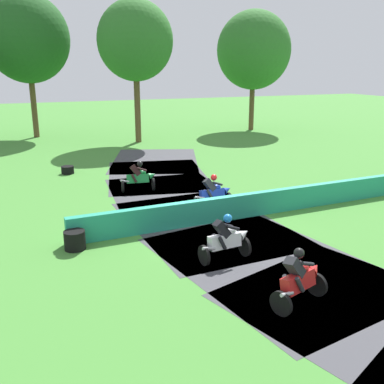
# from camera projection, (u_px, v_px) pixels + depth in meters

# --- Properties ---
(ground_plane) EXTENTS (120.00, 120.00, 0.00)m
(ground_plane) POSITION_uv_depth(u_px,v_px,m) (203.00, 223.00, 16.01)
(ground_plane) COLOR #428433
(track_asphalt) EXTENTS (9.10, 31.06, 0.01)m
(track_asphalt) POSITION_uv_depth(u_px,v_px,m) (227.00, 219.00, 16.41)
(track_asphalt) COLOR #3D3D42
(track_asphalt) RESTS_ON ground
(safety_barrier) EXTENTS (19.48, 1.04, 0.90)m
(safety_barrier) POSITION_uv_depth(u_px,v_px,m) (311.00, 196.00, 17.83)
(safety_barrier) COLOR #239375
(safety_barrier) RESTS_ON ground
(motorcycle_lead_green) EXTENTS (1.71, 0.96, 1.43)m
(motorcycle_lead_green) POSITION_uv_depth(u_px,v_px,m) (139.00, 177.00, 20.02)
(motorcycle_lead_green) COLOR black
(motorcycle_lead_green) RESTS_ON ground
(motorcycle_chase_blue) EXTENTS (1.69, 0.81, 1.43)m
(motorcycle_chase_blue) POSITION_uv_depth(u_px,v_px,m) (214.00, 192.00, 17.60)
(motorcycle_chase_blue) COLOR black
(motorcycle_chase_blue) RESTS_ON ground
(motorcycle_trailing_white) EXTENTS (1.68, 0.79, 1.42)m
(motorcycle_trailing_white) POSITION_uv_depth(u_px,v_px,m) (227.00, 239.00, 12.84)
(motorcycle_trailing_white) COLOR black
(motorcycle_trailing_white) RESTS_ON ground
(motorcycle_fourth_red) EXTENTS (1.68, 1.14, 1.43)m
(motorcycle_fourth_red) POSITION_uv_depth(u_px,v_px,m) (300.00, 278.00, 10.47)
(motorcycle_fourth_red) COLOR black
(motorcycle_fourth_red) RESTS_ON ground
(tire_stack_near) EXTENTS (0.66, 0.66, 0.40)m
(tire_stack_near) POSITION_uv_depth(u_px,v_px,m) (68.00, 170.00, 23.35)
(tire_stack_near) COLOR black
(tire_stack_near) RESTS_ON ground
(tire_stack_mid_a) EXTENTS (0.66, 0.66, 0.60)m
(tire_stack_mid_a) POSITION_uv_depth(u_px,v_px,m) (75.00, 240.00, 13.67)
(tire_stack_mid_a) COLOR black
(tire_stack_mid_a) RESTS_ON ground
(tree_far_left) EXTENTS (6.35, 6.35, 10.88)m
(tree_far_left) POSITION_uv_depth(u_px,v_px,m) (27.00, 39.00, 33.36)
(tree_far_left) COLOR brown
(tree_far_left) RESTS_ON ground
(tree_far_right) EXTENTS (5.41, 5.41, 10.12)m
(tree_far_right) POSITION_uv_depth(u_px,v_px,m) (135.00, 41.00, 31.15)
(tree_far_right) COLOR brown
(tree_far_right) RESTS_ON ground
(tree_behind_barrier) EXTENTS (6.34, 6.34, 10.17)m
(tree_behind_barrier) POSITION_uv_depth(u_px,v_px,m) (254.00, 50.00, 37.71)
(tree_behind_barrier) COLOR brown
(tree_behind_barrier) RESTS_ON ground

